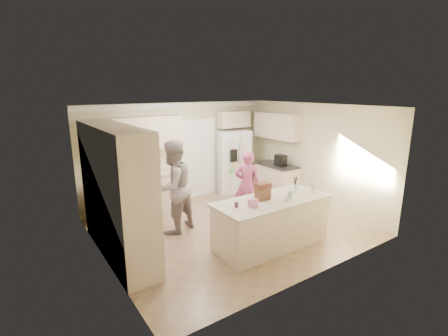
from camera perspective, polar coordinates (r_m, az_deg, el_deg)
floor at (r=7.18m, az=0.94°, el=-10.47°), size 5.20×4.60×0.02m
ceiling at (r=6.56m, az=1.03°, el=10.89°), size 5.20×4.60×0.02m
wall_back at (r=8.69m, az=-7.88°, el=2.77°), size 5.20×0.02×2.60m
wall_front at (r=5.13m, az=16.18°, el=-5.46°), size 5.20×0.02×2.60m
wall_left at (r=5.71m, az=-20.96°, el=-3.87°), size 0.02×4.60×2.60m
wall_right at (r=8.50m, az=15.49°, el=2.14°), size 0.02×4.60×2.60m
crown_back at (r=8.50m, az=-8.01°, el=10.88°), size 5.20×0.08×0.12m
pantry_bank at (r=6.00m, az=-18.45°, el=-4.07°), size 0.60×2.60×2.35m
back_base_cab at (r=8.19m, az=-13.92°, el=-4.42°), size 2.20×0.60×0.88m
back_countertop at (r=8.05m, az=-14.08°, el=-1.32°), size 2.24×0.63×0.04m
back_upper_cab at (r=7.98m, az=-14.84°, el=5.83°), size 2.20×0.35×0.80m
doorway_opening at (r=8.97m, az=-4.61°, el=1.57°), size 0.90×0.06×2.10m
doorway_casing at (r=8.94m, az=-4.50°, el=1.53°), size 1.02×0.03×2.22m
wall_frame_upper at (r=8.62m, az=-7.70°, el=4.37°), size 0.15×0.02×0.20m
wall_frame_lower at (r=8.67m, az=-7.64°, el=2.61°), size 0.15×0.02×0.20m
refrigerator at (r=9.37m, az=1.49°, el=1.20°), size 1.04×0.89×1.80m
fridge_seam at (r=9.09m, az=2.81°, el=0.80°), size 0.02×0.02×1.78m
fridge_dispenser at (r=8.90m, az=1.74°, el=2.17°), size 0.22×0.03×0.35m
fridge_handle_l at (r=9.02m, az=2.62°, el=1.67°), size 0.02×0.02×0.85m
fridge_handle_r at (r=9.08m, az=3.13°, el=1.74°), size 0.02×0.02×0.85m
over_fridge_cab at (r=9.28m, az=1.71°, el=8.57°), size 0.95×0.35×0.45m
right_base_cab at (r=9.14m, az=9.11°, el=-2.27°), size 0.60×1.20×0.88m
right_countertop at (r=9.02m, az=9.17°, el=0.53°), size 0.63×1.24×0.04m
right_upper_cab at (r=9.08m, az=9.18°, el=7.34°), size 0.35×1.50×0.70m
coffee_maker at (r=8.82m, az=9.92°, el=1.32°), size 0.22×0.28×0.30m
island_base at (r=6.34m, az=8.30°, el=-9.61°), size 2.20×0.90×0.88m
island_top at (r=6.17m, az=8.45°, el=-5.68°), size 2.28×0.96×0.05m
utensil_crock at (r=6.61m, az=12.34°, el=-3.61°), size 0.13×0.13×0.15m
tissue_box at (r=5.73m, az=5.10°, el=-6.14°), size 0.13×0.13×0.14m
tissue_plume at (r=5.69m, az=5.12°, el=-5.10°), size 0.08×0.08×0.08m
dollhouse_body at (r=6.10m, az=6.82°, el=-4.52°), size 0.26×0.18×0.22m
dollhouse_roof at (r=6.06m, az=6.86°, el=-3.08°), size 0.28×0.20×0.10m
jam_jar at (r=5.70m, az=2.17°, el=-6.46°), size 0.07×0.07×0.09m
greeting_card_a at (r=6.10m, az=10.80°, el=-4.97°), size 0.12×0.06×0.16m
greeting_card_b at (r=6.24m, az=11.45°, el=-4.58°), size 0.12×0.05×0.16m
water_bottle at (r=6.69m, az=15.37°, el=-3.19°), size 0.07×0.07×0.24m
shaker_salt at (r=6.85m, az=12.27°, el=-3.26°), size 0.05×0.05×0.09m
shaker_pepper at (r=6.90m, az=12.67°, el=-3.16°), size 0.05×0.05×0.09m
teen_boy at (r=6.76m, az=-8.93°, el=-3.33°), size 1.14×1.01×1.95m
teen_girl at (r=7.48m, az=4.07°, el=-2.92°), size 0.69×0.66×1.59m
fridge_magnets at (r=9.09m, az=2.84°, el=0.79°), size 0.76×0.02×1.44m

